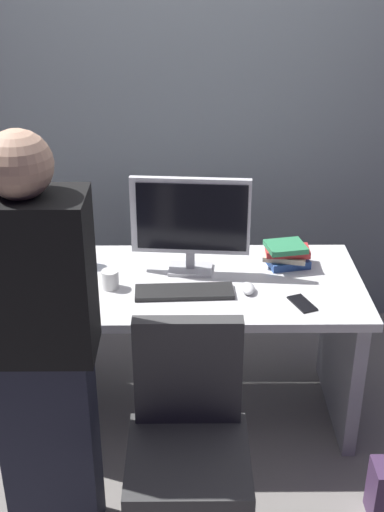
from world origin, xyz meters
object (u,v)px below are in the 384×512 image
Objects in this scene: cup_near_keyboard at (110,279)px; cell_phone at (302,303)px; person_at_desk at (41,353)px; monitor at (190,220)px; office_chair at (188,458)px; mouse at (248,288)px; desk at (192,322)px; book_stack at (287,254)px; cup_by_monitor at (85,256)px; keyboard at (184,292)px.

cell_phone is (0.83, -0.15, -0.04)m from cup_near_keyboard.
person_at_desk is 0.99m from monitor.
office_chair is 6.53× the size of cell_phone.
desk is at bearing 157.32° from mouse.
book_stack is at bearing 14.62° from cup_near_keyboard.
cell_phone is at bearing -20.84° from cup_by_monitor.
book_stack is at bearing -0.47° from cup_by_monitor.
cup_by_monitor is (-0.14, 0.22, 0.01)m from cup_near_keyboard.
mouse is at bearing 69.12° from office_chair.
keyboard is at bearing -176.48° from mouse.
desk is 0.49m from monitor.
cell_phone is at bearing -86.61° from book_stack.
monitor is at bearing -6.52° from cup_by_monitor.
person_at_desk is 0.88m from cup_by_monitor.
cup_near_keyboard reaches higher than desk.
desk is at bearing 9.98° from cup_near_keyboard.
office_chair is (-0.02, -0.80, -0.09)m from desk.
desk is 0.26m from keyboard.
cup_near_keyboard is 0.83m from book_stack.
cup_by_monitor is at bearing 162.85° from desk.
desk is 6.72× the size of book_stack.
book_stack is (0.95, -0.01, 0.01)m from cup_by_monitor.
office_chair is 0.57× the size of person_at_desk.
person_at_desk reaches higher than cup_near_keyboard.
monitor is 0.45m from cup_near_keyboard.
office_chair reaches higher than mouse.
person_at_desk is at bearing -104.66° from cup_near_keyboard.
book_stack is (0.20, 0.25, 0.04)m from mouse.
mouse is at bearing -38.59° from monitor.
cell_phone is at bearing 27.00° from person_at_desk.
monitor reaches higher than desk.
person_at_desk is (-0.53, -0.72, 0.33)m from desk.
cup_by_monitor is at bearing 179.53° from book_stack.
keyboard is 5.05× the size of cup_near_keyboard.
person_at_desk reaches higher than monitor.
cup_by_monitor is (-0.50, 0.06, -0.21)m from monitor.
book_stack is (0.45, 0.05, -0.20)m from monitor.
mouse reaches higher than keyboard.
keyboard is 2.99× the size of cell_phone.
cup_near_keyboard is 0.26m from cup_by_monitor.
cup_near_keyboard is at bearing 147.96° from cell_phone.
book_stack is at bearing 6.18° from monitor.
person_at_desk is at bearing -126.42° from desk.
mouse is 0.69× the size of cell_phone.
cup_by_monitor is 0.95m from book_stack.
desk is at bearing 133.64° from cell_phone.
monitor is 5.58× the size of cup_by_monitor.
desk is 0.59m from cup_by_monitor.
cup_near_keyboard is at bearing 75.34° from person_at_desk.
cup_near_keyboard is at bearing -57.38° from cup_by_monitor.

